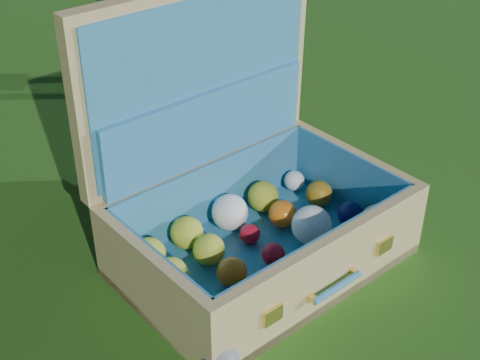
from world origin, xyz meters
name	(u,v)px	position (x,y,z in m)	size (l,w,h in m)	color
ground	(341,254)	(0.00, 0.00, 0.00)	(60.00, 60.00, 0.00)	#215114
suitcase	(243,189)	(-0.18, 0.17, 0.18)	(0.69, 0.53, 0.65)	tan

